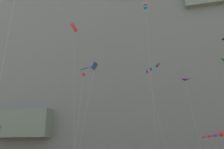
{
  "coord_description": "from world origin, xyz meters",
  "views": [
    {
      "loc": [
        6.04,
        -8.3,
        3.88
      ],
      "look_at": [
        -2.28,
        24.61,
        14.59
      ],
      "focal_mm": 38.05,
      "sensor_mm": 36.0,
      "label": 1
    }
  ],
  "objects_px": {
    "kite_diamond_mid_left": "(74,37)",
    "kite_delta_upper_right": "(81,74)",
    "kite_delta_low_right": "(185,85)",
    "kite_box_mid_center": "(145,7)",
    "kite_banner_high_center": "(153,72)",
    "kite_diamond_upper_left": "(94,71)",
    "kite_windsock_front_field": "(216,135)"
  },
  "relations": [
    {
      "from": "kite_windsock_front_field",
      "to": "kite_delta_low_right",
      "type": "height_order",
      "value": "kite_delta_low_right"
    },
    {
      "from": "kite_diamond_upper_left",
      "to": "kite_banner_high_center",
      "type": "relative_size",
      "value": 0.99
    },
    {
      "from": "kite_diamond_mid_left",
      "to": "kite_diamond_upper_left",
      "type": "relative_size",
      "value": 1.05
    },
    {
      "from": "kite_box_mid_center",
      "to": "kite_banner_high_center",
      "type": "relative_size",
      "value": 1.87
    },
    {
      "from": "kite_delta_low_right",
      "to": "kite_box_mid_center",
      "type": "bearing_deg",
      "value": -166.55
    },
    {
      "from": "kite_windsock_front_field",
      "to": "kite_box_mid_center",
      "type": "relative_size",
      "value": 0.2
    },
    {
      "from": "kite_delta_upper_right",
      "to": "kite_box_mid_center",
      "type": "bearing_deg",
      "value": 59.12
    },
    {
      "from": "kite_box_mid_center",
      "to": "kite_banner_high_center",
      "type": "xyz_separation_m",
      "value": [
        1.14,
        -3.51,
        -15.78
      ]
    },
    {
      "from": "kite_diamond_mid_left",
      "to": "kite_banner_high_center",
      "type": "bearing_deg",
      "value": 64.34
    },
    {
      "from": "kite_delta_upper_right",
      "to": "kite_banner_high_center",
      "type": "xyz_separation_m",
      "value": [
        9.53,
        10.52,
        3.03
      ]
    },
    {
      "from": "kite_delta_low_right",
      "to": "kite_box_mid_center",
      "type": "relative_size",
      "value": 0.48
    },
    {
      "from": "kite_diamond_mid_left",
      "to": "kite_delta_upper_right",
      "type": "xyz_separation_m",
      "value": [
        -1.47,
        6.27,
        -2.67
      ]
    },
    {
      "from": "kite_diamond_mid_left",
      "to": "kite_delta_low_right",
      "type": "distance_m",
      "value": 25.81
    },
    {
      "from": "kite_diamond_mid_left",
      "to": "kite_delta_upper_right",
      "type": "distance_m",
      "value": 6.97
    },
    {
      "from": "kite_delta_upper_right",
      "to": "kite_diamond_upper_left",
      "type": "xyz_separation_m",
      "value": [
        0.16,
        5.1,
        2.19
      ]
    },
    {
      "from": "kite_delta_low_right",
      "to": "kite_delta_upper_right",
      "type": "bearing_deg",
      "value": -133.95
    },
    {
      "from": "kite_delta_low_right",
      "to": "kite_box_mid_center",
      "type": "height_order",
      "value": "kite_box_mid_center"
    },
    {
      "from": "kite_delta_upper_right",
      "to": "kite_banner_high_center",
      "type": "distance_m",
      "value": 14.52
    },
    {
      "from": "kite_diamond_mid_left",
      "to": "kite_windsock_front_field",
      "type": "xyz_separation_m",
      "value": [
        17.99,
        22.65,
        -10.44
      ]
    },
    {
      "from": "kite_diamond_upper_left",
      "to": "kite_delta_low_right",
      "type": "height_order",
      "value": "kite_diamond_upper_left"
    },
    {
      "from": "kite_delta_low_right",
      "to": "kite_box_mid_center",
      "type": "distance_m",
      "value": 18.69
    },
    {
      "from": "kite_delta_upper_right",
      "to": "kite_delta_low_right",
      "type": "relative_size",
      "value": 0.9
    },
    {
      "from": "kite_banner_high_center",
      "to": "kite_delta_low_right",
      "type": "bearing_deg",
      "value": 42.72
    },
    {
      "from": "kite_diamond_mid_left",
      "to": "kite_diamond_upper_left",
      "type": "bearing_deg",
      "value": 96.56
    },
    {
      "from": "kite_diamond_mid_left",
      "to": "kite_delta_upper_right",
      "type": "relative_size",
      "value": 1.3
    },
    {
      "from": "kite_delta_upper_right",
      "to": "kite_delta_low_right",
      "type": "xyz_separation_m",
      "value": [
        15.06,
        15.63,
        1.44
      ]
    },
    {
      "from": "kite_diamond_upper_left",
      "to": "kite_delta_low_right",
      "type": "distance_m",
      "value": 18.26
    },
    {
      "from": "kite_diamond_mid_left",
      "to": "kite_diamond_upper_left",
      "type": "xyz_separation_m",
      "value": [
        -1.31,
        11.37,
        -0.48
      ]
    },
    {
      "from": "kite_delta_low_right",
      "to": "kite_windsock_front_field",
      "type": "bearing_deg",
      "value": 9.72
    },
    {
      "from": "kite_delta_upper_right",
      "to": "kite_windsock_front_field",
      "type": "bearing_deg",
      "value": 40.09
    },
    {
      "from": "kite_delta_low_right",
      "to": "kite_banner_high_center",
      "type": "distance_m",
      "value": 7.7
    },
    {
      "from": "kite_diamond_upper_left",
      "to": "kite_banner_high_center",
      "type": "height_order",
      "value": "kite_banner_high_center"
    }
  ]
}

